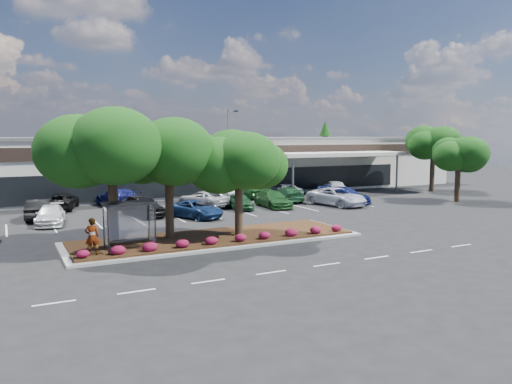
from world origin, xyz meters
name	(u,v)px	position (x,y,z in m)	size (l,w,h in m)	color
ground	(274,250)	(0.00, 0.00, 0.00)	(160.00, 160.00, 0.00)	black
retail_store	(133,164)	(0.06, 33.91, 3.15)	(80.40, 25.20, 6.25)	silver
landscape_island	(215,238)	(-2.00, 4.00, 0.12)	(18.00, 6.00, 0.26)	#A0A09B
lane_markings	(205,222)	(-0.14, 10.42, 0.01)	(33.12, 20.06, 0.01)	silver
shrub_row	(229,238)	(-2.00, 1.90, 0.51)	(17.00, 0.80, 0.50)	maroon
bus_shelter	(129,212)	(-7.50, 2.95, 2.31)	(2.75, 1.55, 2.59)	black
island_tree_west	(112,176)	(-8.00, 4.50, 4.21)	(7.20, 7.20, 7.89)	#0F360C
island_tree_mid	(169,177)	(-4.50, 5.20, 3.92)	(6.60, 6.60, 7.32)	#0F360C
island_tree_east	(239,183)	(-0.50, 3.70, 3.51)	(5.80, 5.80, 6.50)	#0F360C
tree_east_near	(458,169)	(26.00, 10.00, 3.25)	(5.60, 5.60, 6.51)	#0F360C
tree_east_far	(433,159)	(31.00, 18.00, 3.81)	(6.40, 6.40, 7.62)	#0F360C
conifer_north_east	(325,148)	(34.00, 44.00, 4.50)	(3.96, 3.96, 9.00)	#0F360C
person_waiting	(92,237)	(-9.56, 2.32, 1.24)	(0.72, 0.47, 1.96)	#594C47
light_pole	(229,157)	(9.06, 26.66, 4.14)	(1.43, 0.68, 9.37)	#A0A09B
car_1	(50,215)	(-10.59, 14.59, 0.68)	(1.92, 4.72, 1.37)	silver
car_2	(143,205)	(-3.62, 15.35, 0.86)	(2.04, 5.06, 1.72)	black
car_4	(195,209)	(-0.14, 12.61, 0.69)	(2.28, 4.93, 1.37)	navy
car_5	(240,201)	(4.95, 15.15, 0.69)	(1.64, 4.08, 1.39)	#20562C
car_6	(273,199)	(8.17, 14.99, 0.74)	(2.07, 5.09, 1.48)	#1F511F
car_7	(337,197)	(13.96, 13.22, 0.82)	(2.72, 5.91, 1.64)	silver
car_8	(345,195)	(15.66, 14.23, 0.77)	(2.16, 5.30, 1.54)	navy
car_9	(61,201)	(-9.06, 22.29, 0.72)	(2.38, 5.17, 1.44)	black
car_10	(39,209)	(-11.15, 17.53, 0.79)	(1.67, 4.78, 1.57)	black
car_11	(118,197)	(-4.24, 21.79, 0.83)	(2.33, 5.74, 1.67)	navy
car_12	(203,199)	(2.57, 17.87, 0.74)	(2.45, 5.31, 1.48)	#B7B7B7
car_13	(223,194)	(5.63, 20.50, 0.79)	(1.67, 4.80, 1.58)	silver
car_14	(287,194)	(11.31, 17.77, 0.72)	(2.00, 4.93, 1.43)	#1E4E29
car_15	(244,190)	(8.67, 22.13, 0.83)	(1.97, 4.90, 1.67)	#134217
car_16	(285,190)	(13.30, 21.52, 0.67)	(2.22, 4.82, 1.34)	#ADB1B9
car_17	(334,187)	(18.84, 20.31, 0.82)	(1.93, 4.79, 1.63)	white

